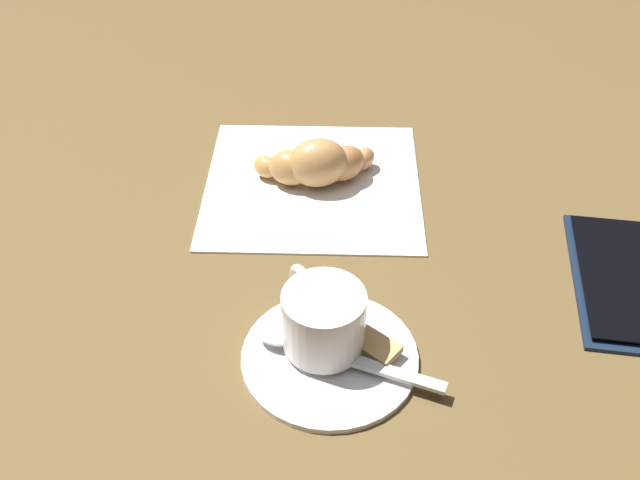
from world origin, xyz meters
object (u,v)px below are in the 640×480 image
Objects in this scene: napkin at (313,183)px; croissant at (317,164)px; teaspoon at (318,349)px; sugar_packet at (358,335)px; cell_phone at (618,279)px; saucer at (330,355)px; espresso_cup at (323,318)px.

napkin is 0.02m from croissant.
teaspoon is 0.21m from napkin.
sugar_packet reaches higher than cell_phone.
teaspoon is at bearing 64.13° from sugar_packet.
napkin is (-0.20, -0.06, -0.00)m from saucer.
espresso_cup is 0.02m from teaspoon.
saucer is 0.24m from cell_phone.
cell_phone is (-0.11, 0.19, -0.01)m from sugar_packet.
cell_phone is (-0.13, 0.22, -0.01)m from teaspoon.
cell_phone is at bearing -121.84° from sugar_packet.
cell_phone is at bearing 74.72° from napkin.
saucer is 0.64× the size of napkin.
sugar_packet is at bearing 21.36° from croissant.
espresso_cup is 0.03m from sugar_packet.
croissant reaches higher than napkin.
espresso_cup is 0.25m from cell_phone.
sugar_packet is (-0.02, 0.03, 0.00)m from teaspoon.
teaspoon is 0.03m from sugar_packet.
croissant reaches higher than cell_phone.
croissant is at bearing -41.13° from sugar_packet.
sugar_packet is 0.33× the size of napkin.
espresso_cup is at bearing -60.65° from cell_phone.
espresso_cup reaches higher than croissant.
teaspoon is (0.01, -0.00, -0.02)m from espresso_cup.
saucer is 1.11× the size of croissant.
espresso_cup is at bearing 45.71° from sugar_packet.
espresso_cup is at bearing 15.23° from napkin.
napkin is at bearing -39.87° from sugar_packet.
napkin is at bearing -165.71° from teaspoon.
napkin is 0.28m from cell_phone.
cell_phone is (0.07, 0.27, 0.00)m from napkin.
saucer is 0.02m from sugar_packet.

